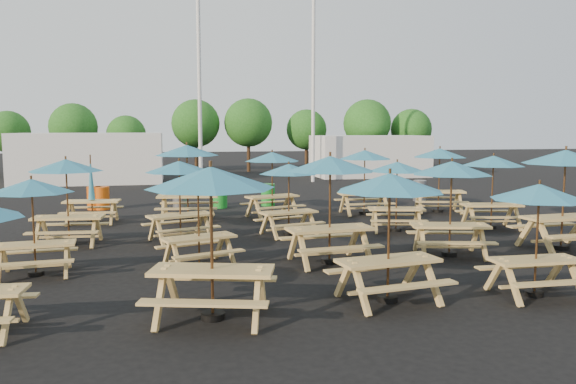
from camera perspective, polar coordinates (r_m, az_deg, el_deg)
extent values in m
plane|color=black|center=(15.99, 1.10, -4.51)|extent=(120.00, 120.00, 0.00)
cube|color=tan|center=(12.78, -24.36, -4.88)|extent=(1.64, 0.76, 0.05)
cube|color=tan|center=(12.26, -24.64, -6.58)|extent=(1.61, 0.37, 0.04)
cube|color=tan|center=(13.39, -23.99, -5.48)|extent=(1.61, 0.37, 0.04)
cylinder|color=black|center=(12.90, -24.23, -7.55)|extent=(0.32, 0.32, 0.09)
cylinder|color=brown|center=(12.71, -24.43, -3.28)|extent=(0.04, 0.04, 2.04)
cone|color=teal|center=(12.61, -24.61, 0.58)|extent=(1.83, 1.83, 0.28)
cube|color=tan|center=(15.77, -21.43, -2.41)|extent=(1.83, 0.84, 0.06)
cube|color=tan|center=(15.19, -21.99, -3.86)|extent=(1.80, 0.39, 0.04)
cube|color=tan|center=(16.44, -20.83, -3.06)|extent=(1.80, 0.39, 0.04)
cylinder|color=black|center=(15.88, -21.33, -4.85)|extent=(0.36, 0.36, 0.10)
cylinder|color=brown|center=(15.71, -21.49, -0.95)|extent=(0.04, 0.04, 2.28)
cone|color=teal|center=(15.63, -21.64, 2.54)|extent=(2.03, 2.03, 0.32)
cube|color=tan|center=(19.14, -19.30, -0.90)|extent=(1.79, 0.83, 0.06)
cube|color=tan|center=(18.56, -19.69, -2.00)|extent=(1.75, 0.40, 0.04)
cube|color=tan|center=(19.79, -18.87, -1.47)|extent=(1.75, 0.40, 0.04)
cylinder|color=black|center=(19.23, -19.23, -2.86)|extent=(0.35, 0.35, 0.10)
cylinder|color=brown|center=(19.10, -19.34, 0.28)|extent=(0.04, 0.04, 2.22)
cone|color=teal|center=(19.06, -19.39, 1.43)|extent=(0.21, 0.21, 1.45)
cube|color=tan|center=(9.08, -7.72, -7.90)|extent=(2.07, 1.24, 0.06)
cube|color=tan|center=(8.50, -8.64, -11.12)|extent=(1.94, 0.77, 0.04)
cube|color=tan|center=(9.83, -6.87, -8.65)|extent=(1.94, 0.77, 0.04)
cylinder|color=black|center=(9.29, -7.65, -12.35)|extent=(0.39, 0.39, 0.11)
cylinder|color=brown|center=(8.98, -7.76, -5.17)|extent=(0.05, 0.05, 2.48)
cone|color=teal|center=(8.83, -7.86, 1.48)|extent=(2.51, 2.51, 0.34)
cube|color=tan|center=(12.55, -9.04, -4.58)|extent=(1.71, 1.10, 0.05)
cube|color=tan|center=(12.07, -7.99, -6.25)|extent=(1.58, 0.73, 0.04)
cube|color=tan|center=(13.14, -9.97, -5.25)|extent=(1.58, 0.73, 0.04)
cylinder|color=black|center=(12.68, -8.99, -7.29)|extent=(0.32, 0.32, 0.09)
cylinder|color=brown|center=(12.49, -9.07, -2.95)|extent=(0.04, 0.04, 2.04)
cone|color=teal|center=(12.38, -9.14, 0.98)|extent=(2.13, 2.13, 0.28)
cube|color=tan|center=(15.45, -10.89, -2.35)|extent=(1.85, 1.20, 0.06)
cube|color=tan|center=(14.91, -10.02, -3.73)|extent=(1.71, 0.80, 0.04)
cube|color=tan|center=(16.08, -11.65, -3.02)|extent=(1.71, 0.80, 0.04)
cylinder|color=black|center=(15.56, -10.84, -4.75)|extent=(0.34, 0.34, 0.10)
cylinder|color=brown|center=(15.39, -10.92, -0.90)|extent=(0.04, 0.04, 2.20)
cone|color=teal|center=(15.31, -11.00, 2.55)|extent=(2.31, 2.31, 0.31)
cube|color=tan|center=(18.92, -10.16, -0.41)|extent=(2.05, 0.98, 0.07)
cube|color=tan|center=(18.24, -10.32, -1.67)|extent=(2.00, 0.49, 0.04)
cube|color=tan|center=(19.68, -9.97, -1.08)|extent=(2.00, 0.49, 0.04)
cylinder|color=black|center=(19.02, -10.11, -2.68)|extent=(0.40, 0.40, 0.11)
cylinder|color=brown|center=(18.87, -10.18, 0.95)|extent=(0.05, 0.05, 2.53)
cone|color=teal|center=(18.80, -10.25, 4.20)|extent=(2.30, 2.30, 0.35)
cube|color=tan|center=(10.06, 10.14, -6.86)|extent=(1.88, 0.96, 0.06)
cube|color=tan|center=(9.59, 12.13, -9.36)|extent=(1.82, 0.51, 0.04)
cube|color=tan|center=(10.69, 8.31, -7.64)|extent=(1.82, 0.51, 0.04)
cylinder|color=black|center=(10.24, 10.07, -10.62)|extent=(0.36, 0.36, 0.10)
cylinder|color=brown|center=(9.98, 10.19, -4.57)|extent=(0.04, 0.04, 2.30)
cone|color=teal|center=(9.84, 10.30, 0.98)|extent=(2.15, 2.15, 0.32)
cube|color=tan|center=(12.73, 4.25, -3.74)|extent=(1.99, 0.94, 0.06)
cube|color=tan|center=(12.15, 5.48, -5.73)|extent=(1.94, 0.46, 0.04)
cube|color=tan|center=(13.44, 3.12, -4.53)|extent=(1.94, 0.46, 0.04)
cylinder|color=black|center=(12.88, 4.23, -6.97)|extent=(0.38, 0.38, 0.11)
cylinder|color=brown|center=(12.66, 4.27, -1.78)|extent=(0.05, 0.05, 2.46)
cone|color=teal|center=(12.56, 4.31, 2.90)|extent=(2.22, 2.22, 0.34)
cube|color=tan|center=(16.03, 0.08, -2.07)|extent=(1.73, 1.03, 0.05)
cube|color=tan|center=(15.55, 1.07, -3.31)|extent=(1.62, 0.64, 0.04)
cube|color=tan|center=(16.60, -0.85, -2.69)|extent=(1.62, 0.64, 0.04)
cylinder|color=black|center=(16.14, 0.08, -4.25)|extent=(0.32, 0.32, 0.09)
cylinder|color=brown|center=(15.98, 0.08, -0.76)|extent=(0.04, 0.04, 2.07)
cone|color=teal|center=(15.90, 0.08, 2.36)|extent=(2.09, 2.09, 0.29)
cube|color=tan|center=(19.22, -1.61, -0.45)|extent=(1.90, 1.18, 0.06)
cube|color=tan|center=(18.69, -0.70, -1.54)|extent=(1.77, 0.75, 0.04)
cube|color=tan|center=(19.84, -2.47, -1.08)|extent=(1.77, 0.75, 0.04)
cylinder|color=black|center=(19.32, -1.61, -2.46)|extent=(0.36, 0.36, 0.10)
cylinder|color=brown|center=(19.18, -1.62, 0.75)|extent=(0.04, 0.04, 2.27)
cone|color=teal|center=(19.11, -1.62, 3.61)|extent=(2.34, 2.34, 0.32)
cube|color=tan|center=(11.19, 23.87, -6.34)|extent=(1.63, 0.65, 0.05)
cube|color=tan|center=(10.78, 25.64, -8.33)|extent=(1.63, 0.24, 0.04)
cube|color=tan|center=(11.72, 22.13, -7.01)|extent=(1.63, 0.24, 0.04)
cylinder|color=black|center=(11.34, 23.73, -9.42)|extent=(0.33, 0.33, 0.09)
cylinder|color=brown|center=(11.11, 23.96, -4.48)|extent=(0.04, 0.04, 2.08)
cone|color=teal|center=(10.99, 24.17, 0.02)|extent=(1.73, 1.73, 0.29)
cube|color=tan|center=(13.96, 16.13, -3.29)|extent=(1.91, 1.09, 0.06)
cube|color=tan|center=(13.38, 16.80, -4.99)|extent=(1.81, 0.66, 0.04)
cube|color=tan|center=(14.64, 15.45, -3.98)|extent=(1.81, 0.66, 0.04)
cylinder|color=black|center=(14.09, 16.04, -6.06)|extent=(0.36, 0.36, 0.10)
cylinder|color=brown|center=(13.90, 16.18, -1.62)|extent=(0.04, 0.04, 2.30)
cone|color=teal|center=(13.80, 16.31, 2.37)|extent=(2.28, 2.28, 0.32)
cube|color=tan|center=(16.96, 10.94, -1.69)|extent=(1.74, 1.01, 0.05)
cube|color=tan|center=(16.41, 11.24, -2.90)|extent=(1.65, 0.61, 0.04)
cube|color=tan|center=(17.59, 10.62, -2.26)|extent=(1.65, 0.61, 0.04)
cylinder|color=black|center=(17.06, 10.89, -3.78)|extent=(0.33, 0.33, 0.09)
cylinder|color=brown|center=(16.91, 10.97, -0.44)|extent=(0.04, 0.04, 2.09)
cone|color=teal|center=(16.83, 11.03, 2.55)|extent=(2.09, 2.09, 0.29)
cube|color=tan|center=(20.18, 7.75, -0.15)|extent=(1.82, 0.74, 0.06)
cube|color=tan|center=(19.59, 8.35, -1.21)|extent=(1.81, 0.29, 0.04)
cube|color=tan|center=(20.84, 7.17, -0.74)|extent=(1.81, 0.29, 0.04)
cylinder|color=black|center=(20.27, 7.72, -2.09)|extent=(0.36, 0.36, 0.10)
cylinder|color=brown|center=(20.14, 7.77, 1.02)|extent=(0.04, 0.04, 2.31)
cone|color=teal|center=(20.07, 7.81, 3.79)|extent=(1.94, 1.94, 0.32)
cube|color=tan|center=(15.72, 26.10, -2.34)|extent=(2.03, 0.89, 0.07)
cube|color=tan|center=(16.32, 24.36, -3.09)|extent=(2.00, 0.39, 0.04)
cylinder|color=black|center=(15.85, 25.97, -5.06)|extent=(0.40, 0.40, 0.11)
cylinder|color=brown|center=(15.66, 26.18, -0.70)|extent=(0.05, 0.05, 2.54)
cone|color=teal|center=(15.58, 26.38, 3.22)|extent=(2.21, 2.21, 0.35)
cube|color=tan|center=(18.22, 19.99, -1.24)|extent=(1.85, 0.97, 0.06)
cube|color=tan|center=(17.67, 20.74, -2.43)|extent=(1.78, 0.54, 0.04)
cube|color=tan|center=(18.85, 19.22, -1.84)|extent=(1.78, 0.54, 0.04)
cylinder|color=black|center=(18.32, 19.91, -3.34)|extent=(0.35, 0.35, 0.10)
cylinder|color=brown|center=(18.18, 20.04, 0.01)|extent=(0.04, 0.04, 2.25)
cone|color=teal|center=(18.10, 20.15, 3.00)|extent=(2.14, 2.14, 0.31)
cube|color=tan|center=(21.21, 15.06, 0.05)|extent=(1.96, 1.18, 0.06)
cube|color=tan|center=(20.59, 15.41, -0.98)|extent=(1.84, 0.73, 0.04)
cube|color=tan|center=(21.90, 14.68, -0.53)|extent=(1.84, 0.73, 0.04)
cylinder|color=black|center=(21.30, 15.00, -1.84)|extent=(0.37, 0.37, 0.10)
cylinder|color=brown|center=(21.17, 15.09, 1.17)|extent=(0.04, 0.04, 2.35)
cone|color=teal|center=(21.11, 15.17, 3.86)|extent=(2.38, 2.38, 0.33)
cylinder|color=#D6520C|center=(22.27, -18.36, -0.60)|extent=(0.54, 0.54, 0.87)
cylinder|color=#D6520C|center=(22.41, -19.06, -0.58)|extent=(0.54, 0.54, 0.87)
cylinder|color=gray|center=(21.69, -10.93, -0.57)|extent=(0.54, 0.54, 0.87)
cylinder|color=#198D27|center=(21.77, -6.91, -0.47)|extent=(0.54, 0.54, 0.87)
cylinder|color=#198D27|center=(22.25, -2.04, -0.28)|extent=(0.54, 0.54, 0.87)
cylinder|color=gray|center=(24.36, 13.23, 0.14)|extent=(0.54, 0.54, 0.87)
cylinder|color=silver|center=(29.49, -9.01, 12.13)|extent=(0.20, 0.20, 12.00)
cylinder|color=silver|center=(32.44, 2.59, 11.67)|extent=(0.20, 0.20, 12.00)
cube|color=silver|center=(33.64, -19.50, 3.28)|extent=(8.00, 4.00, 2.80)
cube|color=silver|center=(36.55, 8.24, 3.65)|extent=(7.00, 4.00, 2.60)
cylinder|color=#382314|center=(41.95, -26.41, 2.93)|extent=(0.24, 0.24, 1.92)
sphere|color=#1E5919|center=(41.90, -26.54, 5.50)|extent=(2.80, 2.80, 2.80)
cylinder|color=#382314|center=(39.74, -20.85, 3.18)|extent=(0.24, 0.24, 2.14)
sphere|color=#1E5919|center=(39.69, -20.97, 6.19)|extent=(3.11, 3.11, 3.11)
cylinder|color=#382314|center=(39.12, -16.03, 3.05)|extent=(0.24, 0.24, 1.78)
sphere|color=#1E5919|center=(39.06, -16.11, 5.60)|extent=(2.59, 2.59, 2.59)
cylinder|color=#382314|center=(40.10, -9.30, 3.67)|extent=(0.24, 0.24, 2.31)
sphere|color=#1E5919|center=(40.05, -9.36, 6.89)|extent=(3.36, 3.36, 3.36)
cylinder|color=#382314|center=(39.97, -4.03, 3.75)|extent=(0.24, 0.24, 2.35)
sphere|color=#1E5919|center=(39.93, -4.05, 7.04)|extent=(3.41, 3.41, 3.41)
cylinder|color=#382314|center=(41.19, 1.88, 3.62)|extent=(0.24, 0.24, 2.02)
sphere|color=#1E5919|center=(41.14, 1.89, 6.36)|extent=(2.94, 2.94, 2.94)
cylinder|color=#382314|center=(40.63, 7.99, 3.73)|extent=(0.24, 0.24, 2.32)
sphere|color=#1E5919|center=(40.59, 8.04, 6.94)|extent=(3.38, 3.38, 3.38)
cylinder|color=#382314|center=(41.94, 12.35, 3.53)|extent=(0.24, 0.24, 2.03)
sphere|color=#1E5919|center=(41.89, 12.42, 6.24)|extent=(2.95, 2.95, 2.95)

